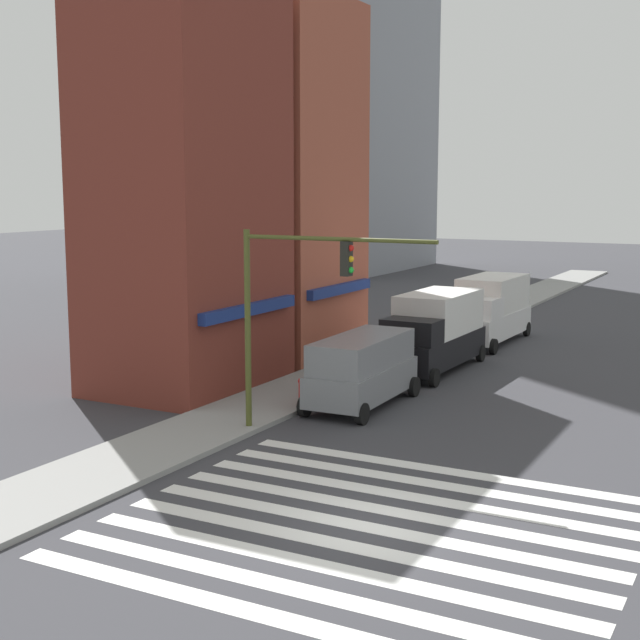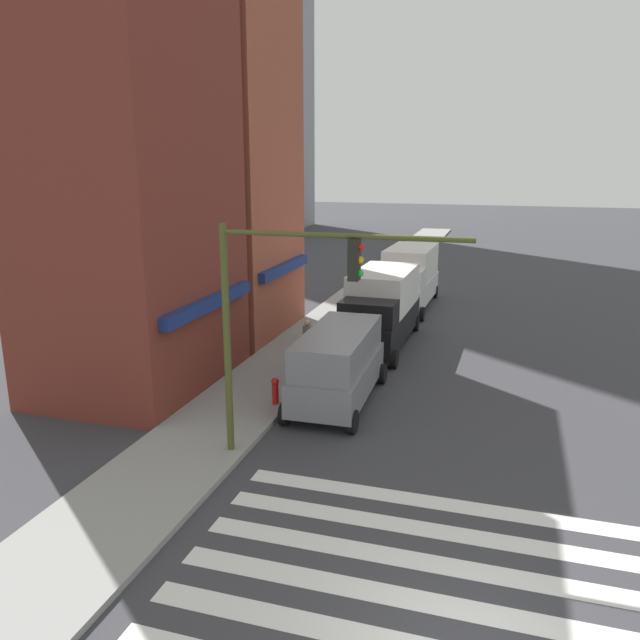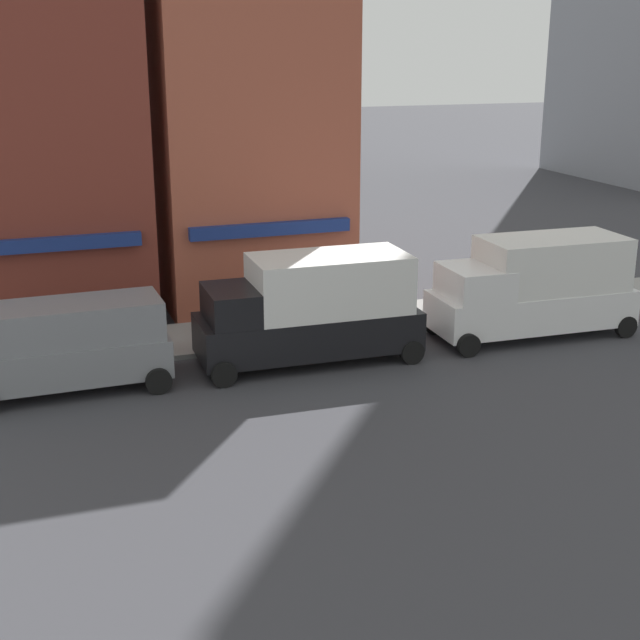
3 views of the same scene
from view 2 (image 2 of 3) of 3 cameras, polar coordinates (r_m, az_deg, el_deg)
name	(u,v)px [view 2 (image 2 of 3)]	position (r m, az deg, el deg)	size (l,w,h in m)	color
sidewalk_left	(59,565)	(13.44, -22.77, -19.99)	(120.00, 3.00, 0.15)	gray
storefront_row	(181,164)	(23.84, -12.59, 13.76)	(13.35, 5.30, 14.78)	maroon
traffic_signal	(282,301)	(14.78, -3.52, 1.75)	(0.32, 5.94, 5.97)	#474C1E
van_grey	(338,363)	(19.40, 1.66, -3.98)	(5.05, 2.22, 2.34)	slate
box_truck_black	(381,307)	(25.47, 5.58, 1.16)	(6.24, 2.42, 3.04)	black
box_truck_white	(409,277)	(32.38, 8.12, 3.96)	(6.26, 2.42, 3.04)	white
pedestrian_grey_coat	(307,343)	(22.25, -1.19, -2.11)	(0.32, 0.32, 1.77)	#23232D
fire_hydrant	(275,389)	(19.20, -4.12, -6.36)	(0.24, 0.24, 0.84)	red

